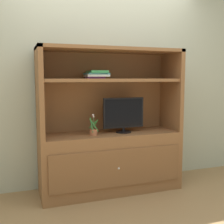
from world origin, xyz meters
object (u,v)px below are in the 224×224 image
at_px(potted_plant, 94,131).
at_px(magazine_stack, 96,75).
at_px(tv_monitor, 124,114).
at_px(media_console, 110,147).

height_order(potted_plant, magazine_stack, magazine_stack).
distance_m(tv_monitor, magazine_stack, 0.56).
distance_m(media_console, potted_plant, 0.32).
relative_size(potted_plant, magazine_stack, 0.68).
xyz_separation_m(tv_monitor, potted_plant, (-0.38, -0.04, -0.17)).
bearing_deg(tv_monitor, media_console, 165.84).
relative_size(media_console, potted_plant, 6.91).
bearing_deg(tv_monitor, magazine_stack, 173.58).
relative_size(tv_monitor, magazine_stack, 1.41).
height_order(tv_monitor, potted_plant, tv_monitor).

